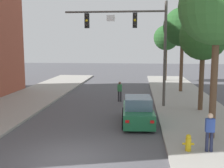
# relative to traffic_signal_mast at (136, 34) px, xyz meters

# --- Properties ---
(ground_plane) EXTENTS (120.00, 120.00, 0.00)m
(ground_plane) POSITION_rel_traffic_signal_mast_xyz_m (-2.50, -9.78, -5.38)
(ground_plane) COLOR #4C4C51
(traffic_signal_mast) EXTENTS (7.33, 0.38, 7.50)m
(traffic_signal_mast) POSITION_rel_traffic_signal_mast_xyz_m (0.00, 0.00, 0.00)
(traffic_signal_mast) COLOR #514C47
(traffic_signal_mast) RESTS_ON sidewalk_right
(car_lead_green) EXTENTS (2.00, 4.32, 1.60)m
(car_lead_green) POSITION_rel_traffic_signal_mast_xyz_m (0.23, -4.28, -4.66)
(car_lead_green) COLOR #1E663D
(car_lead_green) RESTS_ON ground
(pedestrian_crossing_road) EXTENTS (0.36, 0.22, 1.64)m
(pedestrian_crossing_road) POSITION_rel_traffic_signal_mast_xyz_m (-1.28, 1.98, -4.47)
(pedestrian_crossing_road) COLOR #333338
(pedestrian_crossing_road) RESTS_ON ground
(pedestrian_sidewalk_right_walker) EXTENTS (0.36, 0.22, 1.64)m
(pedestrian_sidewalk_right_walker) POSITION_rel_traffic_signal_mast_xyz_m (3.23, -8.73, -4.32)
(pedestrian_sidewalk_right_walker) COLOR #232847
(pedestrian_sidewalk_right_walker) RESTS_ON sidewalk_right
(fire_hydrant) EXTENTS (0.48, 0.24, 0.72)m
(fire_hydrant) POSITION_rel_traffic_signal_mast_xyz_m (2.38, -8.75, -4.87)
(fire_hydrant) COLOR gold
(fire_hydrant) RESTS_ON sidewalk_right
(street_tree_nearest) EXTENTS (3.55, 3.55, 7.95)m
(street_tree_nearest) POSITION_rel_traffic_signal_mast_xyz_m (3.78, -6.90, 0.90)
(street_tree_nearest) COLOR brown
(street_tree_nearest) RESTS_ON sidewalk_right
(street_tree_second) EXTENTS (3.23, 3.23, 6.64)m
(street_tree_second) POSITION_rel_traffic_signal_mast_xyz_m (4.52, -0.98, -0.24)
(street_tree_second) COLOR brown
(street_tree_second) RESTS_ON sidewalk_right
(street_tree_third) EXTENTS (3.69, 3.69, 7.99)m
(street_tree_third) POSITION_rel_traffic_signal_mast_xyz_m (4.32, 6.86, 0.88)
(street_tree_third) COLOR brown
(street_tree_third) RESTS_ON sidewalk_right
(street_tree_farthest) EXTENTS (3.12, 3.12, 6.92)m
(street_tree_farthest) POSITION_rel_traffic_signal_mast_xyz_m (3.60, 15.20, 0.09)
(street_tree_farthest) COLOR brown
(street_tree_farthest) RESTS_ON sidewalk_right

